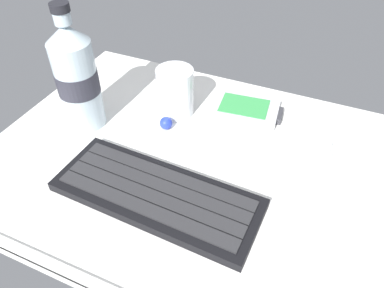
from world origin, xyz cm
name	(u,v)px	position (x,y,z in cm)	size (l,w,h in cm)	color
ground_plane	(191,164)	(0.00, -0.23, -0.99)	(64.00, 48.00, 2.80)	silver
keyboard	(157,194)	(-1.29, -9.25, 0.81)	(29.43, 12.18, 1.70)	black
handheld_device	(245,109)	(3.90, 14.64, 0.73)	(13.34, 8.84, 1.50)	#B7BABF
juice_cup	(175,93)	(-7.53, 9.93, 3.91)	(6.40, 6.40, 8.50)	silver
water_bottle	(77,77)	(-20.37, 1.00, 9.01)	(6.73, 6.73, 20.80)	silver
charger_block	(356,163)	(23.41, 7.89, 1.20)	(7.00, 5.60, 2.40)	silver
trackball_mouse	(166,123)	(-7.00, 5.00, 1.10)	(2.20, 2.20, 2.20)	#2338B2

